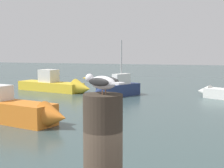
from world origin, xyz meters
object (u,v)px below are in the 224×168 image
at_px(mooring_post, 103,166).
at_px(boat_yellow, 58,85).
at_px(seagull, 102,82).
at_px(boat_navy, 117,89).
at_px(boat_orange, 9,109).

distance_m(mooring_post, boat_yellow, 22.23).
bearing_deg(mooring_post, seagull, 156.07).
bearing_deg(boat_navy, boat_orange, -106.02).
bearing_deg(mooring_post, boat_yellow, 115.32).
relative_size(boat_yellow, boat_orange, 1.01).
distance_m(boat_yellow, boat_navy, 4.82).
xyz_separation_m(mooring_post, boat_navy, (-4.85, 18.67, -1.73)).
height_order(boat_navy, boat_orange, boat_navy).
bearing_deg(boat_orange, boat_yellow, 102.77).
xyz_separation_m(mooring_post, boat_orange, (-7.26, 10.27, -1.69)).
bearing_deg(seagull, boat_orange, 125.26).
bearing_deg(boat_yellow, mooring_post, -64.68).
distance_m(boat_navy, boat_orange, 8.74).
bearing_deg(boat_yellow, seagull, -64.69).
height_order(boat_yellow, boat_orange, boat_yellow).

